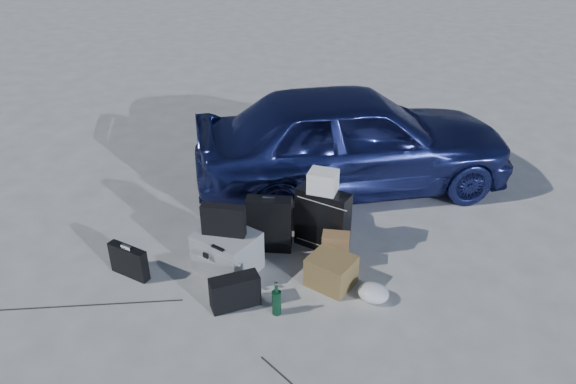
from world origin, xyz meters
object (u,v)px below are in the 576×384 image
(car, at_px, (353,138))
(green_bottle, at_px, (277,299))
(suitcase_left, at_px, (269,224))
(pelican_case, at_px, (227,251))
(suitcase_right, at_px, (323,219))
(cardboard_box, at_px, (331,271))
(briefcase, at_px, (129,261))
(duffel_bag, at_px, (317,214))

(car, relative_size, green_bottle, 11.39)
(suitcase_left, distance_m, green_bottle, 1.02)
(pelican_case, bearing_deg, suitcase_right, 56.59)
(pelican_case, distance_m, green_bottle, 0.83)
(suitcase_left, height_order, cardboard_box, suitcase_left)
(suitcase_left, bearing_deg, suitcase_right, 8.92)
(suitcase_right, xyz_separation_m, cardboard_box, (0.20, -0.60, -0.18))
(pelican_case, xyz_separation_m, suitcase_right, (0.85, 0.59, 0.13))
(briefcase, height_order, green_bottle, green_bottle)
(briefcase, distance_m, duffel_bag, 2.07)
(car, xyz_separation_m, green_bottle, (-0.33, -2.51, -0.48))
(cardboard_box, height_order, green_bottle, green_bottle)
(duffel_bag, bearing_deg, green_bottle, -102.72)
(suitcase_right, bearing_deg, green_bottle, -82.83)
(pelican_case, distance_m, suitcase_right, 1.04)
(pelican_case, bearing_deg, car, 85.68)
(cardboard_box, bearing_deg, car, 92.19)
(pelican_case, height_order, suitcase_right, suitcase_right)
(suitcase_right, relative_size, duffel_bag, 1.10)
(car, xyz_separation_m, duffel_bag, (-0.25, -1.01, -0.50))
(briefcase, distance_m, suitcase_left, 1.44)
(pelican_case, bearing_deg, briefcase, -138.78)
(car, bearing_deg, suitcase_left, 134.02)
(briefcase, relative_size, green_bottle, 1.27)
(duffel_bag, bearing_deg, suitcase_left, -135.99)
(briefcase, height_order, suitcase_left, suitcase_left)
(car, height_order, cardboard_box, car)
(car, height_order, suitcase_left, car)
(suitcase_left, xyz_separation_m, suitcase_right, (0.53, 0.16, 0.03))
(cardboard_box, bearing_deg, pelican_case, 179.63)
(pelican_case, distance_m, duffel_bag, 1.21)
(briefcase, height_order, suitcase_right, suitcase_right)
(car, distance_m, suitcase_left, 1.72)
(car, xyz_separation_m, pelican_case, (-0.97, -1.98, -0.44))
(suitcase_right, bearing_deg, car, 102.94)
(suitcase_left, bearing_deg, duffel_bag, 45.40)
(green_bottle, bearing_deg, briefcase, 172.29)
(car, distance_m, green_bottle, 2.58)
(briefcase, bearing_deg, cardboard_box, 25.87)
(suitcase_right, height_order, duffel_bag, suitcase_right)
(briefcase, bearing_deg, green_bottle, 9.00)
(suitcase_right, bearing_deg, duffel_bag, 126.77)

